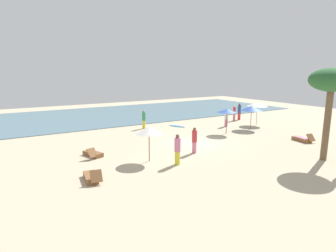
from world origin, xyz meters
TOP-DOWN VIEW (x-y plane):
  - ground_plane at (0.00, 0.00)m, footprint 60.00×60.00m
  - ocean_water at (0.00, 17.00)m, footprint 48.00×16.00m
  - umbrella_0 at (-4.95, -2.03)m, footprint 1.70×1.70m
  - umbrella_1 at (10.16, 2.84)m, footprint 2.06×2.06m
  - umbrella_2 at (7.93, 1.58)m, footprint 2.11×2.11m
  - umbrella_3 at (4.60, 1.37)m, footprint 1.75×1.75m
  - lounger_0 at (7.82, -3.96)m, footprint 0.84×1.75m
  - lounger_1 at (-7.69, 0.77)m, footprint 1.12×1.78m
  - lounger_2 at (-8.97, -3.31)m, footprint 0.80×1.74m
  - person_0 at (-1.49, -2.06)m, footprint 0.48×0.48m
  - person_1 at (-0.79, 7.14)m, footprint 0.39×0.39m
  - person_2 at (6.81, 3.79)m, footprint 0.39×0.39m
  - person_3 at (9.88, 5.82)m, footprint 0.31×0.31m
  - person_4 at (-3.78, -3.47)m, footprint 0.53×0.53m
  - person_5 at (10.80, 5.96)m, footprint 0.42×0.42m
  - palm_1 at (4.67, -7.49)m, footprint 2.63×2.63m
  - surfboard at (2.53, 6.34)m, footprint 1.22×1.90m

SIDE VIEW (x-z plane):
  - ground_plane at x=0.00m, z-range 0.00..0.00m
  - ocean_water at x=0.00m, z-range 0.00..0.06m
  - surfboard at x=2.53m, z-range 0.00..0.07m
  - lounger_1 at x=-7.69m, z-range -0.18..0.52m
  - lounger_2 at x=-8.97m, z-range -0.18..0.52m
  - lounger_0 at x=7.82m, z-range -0.17..0.53m
  - person_2 at x=6.81m, z-range 0.00..1.73m
  - person_3 at x=9.88m, z-range 0.02..1.74m
  - person_0 at x=-1.49m, z-range 0.01..1.80m
  - person_1 at x=-0.79m, z-range 0.01..1.85m
  - person_4 at x=-3.78m, z-range 0.01..1.87m
  - person_5 at x=10.80m, z-range 0.01..1.89m
  - umbrella_0 at x=-4.95m, z-range 0.88..3.08m
  - umbrella_2 at x=7.93m, z-range 0.90..3.17m
  - umbrella_3 at x=4.60m, z-range 0.95..3.17m
  - umbrella_1 at x=10.16m, z-range 0.97..3.29m
  - palm_1 at x=4.67m, z-range 1.97..7.72m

